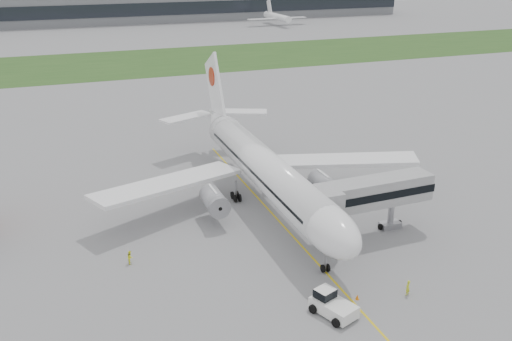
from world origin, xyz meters
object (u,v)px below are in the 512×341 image
object	(u,v)px
pushback_tug	(331,304)
ground_crew_near	(408,288)
jet_bridge	(367,195)
airliner	(262,165)

from	to	relation	value
pushback_tug	ground_crew_near	size ratio (longest dim) A/B	2.99
jet_bridge	airliner	bearing A→B (deg)	119.06
ground_crew_near	airliner	bearing A→B (deg)	-104.32
jet_bridge	pushback_tug	bearing A→B (deg)	-133.23
jet_bridge	ground_crew_near	distance (m)	14.12
airliner	ground_crew_near	xyz separation A→B (m)	(5.96, -26.93, -4.81)
airliner	jet_bridge	distance (m)	16.26
airliner	ground_crew_near	size ratio (longest dim) A/B	31.61
airliner	ground_crew_near	distance (m)	28.00
pushback_tug	airliner	bearing A→B (deg)	62.33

